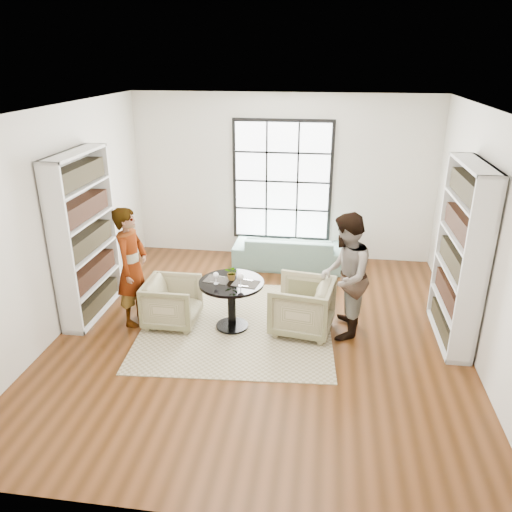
% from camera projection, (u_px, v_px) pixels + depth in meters
% --- Properties ---
extents(ground, '(6.00, 6.00, 0.00)m').
position_uv_depth(ground, '(260.00, 334.00, 6.92)').
color(ground, '#5A3015').
extents(room_shell, '(6.00, 6.01, 6.00)m').
position_uv_depth(room_shell, '(266.00, 236.00, 6.95)').
color(room_shell, silver).
rests_on(room_shell, ground).
extents(rug, '(2.83, 2.83, 0.01)m').
position_uv_depth(rug, '(237.00, 324.00, 7.16)').
color(rug, tan).
rests_on(rug, ground).
extents(pedestal_table, '(0.89, 0.89, 0.71)m').
position_uv_depth(pedestal_table, '(232.00, 294.00, 6.90)').
color(pedestal_table, black).
rests_on(pedestal_table, ground).
extents(sofa, '(2.02, 0.79, 0.59)m').
position_uv_depth(sofa, '(290.00, 251.00, 9.03)').
color(sofa, slate).
rests_on(sofa, ground).
extents(armchair_left, '(0.74, 0.72, 0.68)m').
position_uv_depth(armchair_left, '(172.00, 302.00, 7.07)').
color(armchair_left, tan).
rests_on(armchair_left, ground).
extents(armchair_right, '(0.94, 0.92, 0.75)m').
position_uv_depth(armchair_right, '(302.00, 306.00, 6.88)').
color(armchair_right, tan).
rests_on(armchair_right, ground).
extents(person_left, '(0.45, 0.65, 1.71)m').
position_uv_depth(person_left, '(132.00, 267.00, 6.95)').
color(person_left, gray).
rests_on(person_left, ground).
extents(person_right, '(0.74, 0.91, 1.73)m').
position_uv_depth(person_right, '(345.00, 276.00, 6.62)').
color(person_right, gray).
rests_on(person_right, ground).
extents(placemat_left, '(0.38, 0.32, 0.01)m').
position_uv_depth(placemat_left, '(217.00, 280.00, 6.87)').
color(placemat_left, black).
rests_on(placemat_left, pedestal_table).
extents(placemat_right, '(0.38, 0.32, 0.01)m').
position_uv_depth(placemat_right, '(246.00, 283.00, 6.76)').
color(placemat_right, black).
rests_on(placemat_right, pedestal_table).
extents(cutlery_left, '(0.18, 0.24, 0.01)m').
position_uv_depth(cutlery_left, '(217.00, 279.00, 6.87)').
color(cutlery_left, silver).
rests_on(cutlery_left, placemat_left).
extents(cutlery_right, '(0.18, 0.24, 0.01)m').
position_uv_depth(cutlery_right, '(246.00, 283.00, 6.76)').
color(cutlery_right, silver).
rests_on(cutlery_right, placemat_right).
extents(wine_glass_left, '(0.08, 0.08, 0.17)m').
position_uv_depth(wine_glass_left, '(216.00, 275.00, 6.71)').
color(wine_glass_left, silver).
rests_on(wine_glass_left, pedestal_table).
extents(wine_glass_right, '(0.09, 0.09, 0.19)m').
position_uv_depth(wine_glass_right, '(241.00, 277.00, 6.63)').
color(wine_glass_right, silver).
rests_on(wine_glass_right, pedestal_table).
extents(flower_centerpiece, '(0.23, 0.21, 0.21)m').
position_uv_depth(flower_centerpiece, '(232.00, 273.00, 6.84)').
color(flower_centerpiece, gray).
rests_on(flower_centerpiece, pedestal_table).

